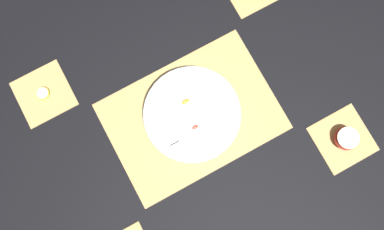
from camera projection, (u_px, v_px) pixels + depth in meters
ground_plane at (192, 116)px, 1.10m from camera, size 6.00×6.00×0.00m
bamboo_mat_center at (192, 116)px, 1.10m from camera, size 0.49×0.34×0.01m
coaster_mat_near_right at (343, 139)px, 1.09m from camera, size 0.16×0.16×0.01m
coaster_mat_far_left at (44, 94)px, 1.11m from camera, size 0.16×0.16×0.01m
fruit_salad_bowl at (192, 115)px, 1.07m from camera, size 0.28×0.28×0.06m
apple_half at (346, 138)px, 1.07m from camera, size 0.07×0.07×0.04m
banana_coin_single at (43, 93)px, 1.10m from camera, size 0.04×0.04×0.01m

